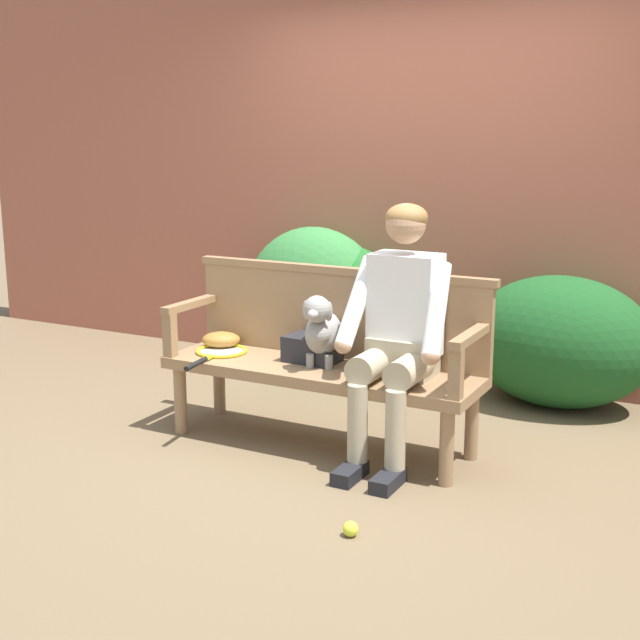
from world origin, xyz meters
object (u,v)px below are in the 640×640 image
(tennis_racket, at_px, (219,352))
(baseball_glove, at_px, (221,340))
(garden_bench, at_px, (320,377))
(sports_bag, at_px, (312,349))
(dog_on_bench, at_px, (322,330))
(person_seated, at_px, (399,325))
(tennis_ball, at_px, (351,529))

(tennis_racket, height_order, baseball_glove, baseball_glove)
(garden_bench, height_order, sports_bag, sports_bag)
(dog_on_bench, height_order, tennis_racket, dog_on_bench)
(baseball_glove, bearing_deg, tennis_racket, -89.14)
(person_seated, relative_size, tennis_ball, 19.87)
(person_seated, bearing_deg, tennis_ball, -79.57)
(person_seated, xyz_separation_m, tennis_racket, (-1.07, -0.02, -0.26))
(tennis_racket, relative_size, baseball_glove, 2.62)
(garden_bench, xyz_separation_m, tennis_racket, (-0.62, -0.03, 0.07))
(garden_bench, distance_m, tennis_racket, 0.62)
(dog_on_bench, distance_m, sports_bag, 0.17)
(garden_bench, relative_size, tennis_racket, 2.98)
(dog_on_bench, bearing_deg, sports_bag, 147.33)
(dog_on_bench, xyz_separation_m, baseball_glove, (-0.70, 0.08, -0.15))
(tennis_racket, height_order, sports_bag, sports_bag)
(sports_bag, bearing_deg, dog_on_bench, -32.67)
(baseball_glove, bearing_deg, sports_bag, -31.83)
(garden_bench, relative_size, dog_on_bench, 4.32)
(baseball_glove, bearing_deg, garden_bench, -37.03)
(garden_bench, distance_m, baseball_glove, 0.70)
(person_seated, xyz_separation_m, tennis_ball, (0.16, -0.87, -0.68))
(person_seated, distance_m, sports_bag, 0.57)
(baseball_glove, bearing_deg, tennis_ball, -66.27)
(garden_bench, relative_size, baseball_glove, 7.82)
(garden_bench, distance_m, person_seated, 0.56)
(dog_on_bench, bearing_deg, tennis_racket, -176.24)
(dog_on_bench, bearing_deg, garden_bench, -138.39)
(baseball_glove, distance_m, tennis_ball, 1.69)
(dog_on_bench, distance_m, tennis_racket, 0.66)
(tennis_racket, bearing_deg, baseball_glove, 120.34)
(tennis_racket, relative_size, sports_bag, 2.06)
(sports_bag, bearing_deg, tennis_ball, -53.89)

